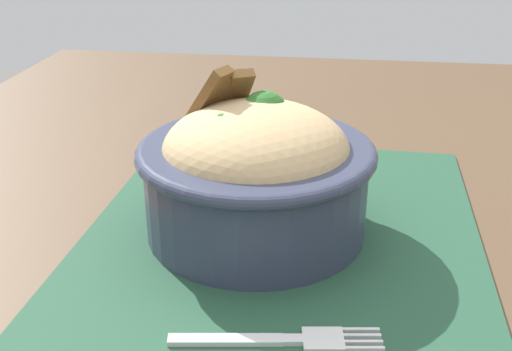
% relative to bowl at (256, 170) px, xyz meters
% --- Properties ---
extents(table, '(1.25, 0.91, 0.72)m').
position_rel_bowl_xyz_m(table, '(0.02, 0.02, -0.12)').
color(table, '#4C3826').
rests_on(table, ground_plane).
extents(placemat, '(0.49, 0.34, 0.00)m').
position_rel_bowl_xyz_m(placemat, '(0.04, 0.02, -0.06)').
color(placemat, '#1E422D').
rests_on(placemat, table).
extents(bowl, '(0.19, 0.19, 0.13)m').
position_rel_bowl_xyz_m(bowl, '(0.00, 0.00, 0.00)').
color(bowl, '#2D3347').
rests_on(bowl, placemat).
extents(fork, '(0.03, 0.14, 0.00)m').
position_rel_bowl_xyz_m(fork, '(0.14, 0.04, -0.05)').
color(fork, '#BABABA').
rests_on(fork, placemat).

